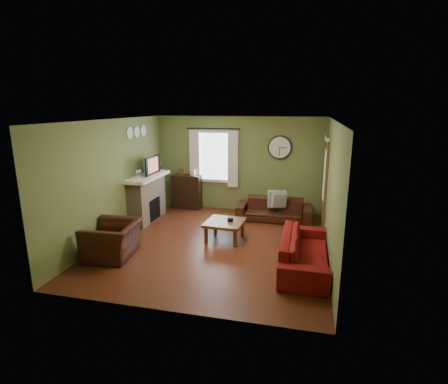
% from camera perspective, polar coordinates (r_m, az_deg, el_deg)
% --- Properties ---
extents(floor, '(4.60, 5.20, 0.00)m').
position_cam_1_polar(floor, '(7.56, -1.46, -8.42)').
color(floor, '#532313').
rests_on(floor, ground).
extents(ceiling, '(4.60, 5.20, 0.00)m').
position_cam_1_polar(ceiling, '(7.00, -1.59, 11.67)').
color(ceiling, white).
rests_on(ceiling, ground).
extents(wall_left, '(0.00, 5.20, 2.60)m').
position_cam_1_polar(wall_left, '(8.07, -17.53, 2.02)').
color(wall_left, olive).
rests_on(wall_left, ground).
extents(wall_right, '(0.00, 5.20, 2.60)m').
position_cam_1_polar(wall_right, '(6.95, 17.11, 0.20)').
color(wall_right, olive).
rests_on(wall_right, ground).
extents(wall_back, '(4.60, 0.00, 2.60)m').
position_cam_1_polar(wall_back, '(9.66, 2.47, 4.54)').
color(wall_back, olive).
rests_on(wall_back, ground).
extents(wall_front, '(4.60, 0.00, 2.60)m').
position_cam_1_polar(wall_front, '(4.80, -9.59, -5.45)').
color(wall_front, olive).
rests_on(wall_front, ground).
extents(fireplace, '(0.40, 1.40, 1.10)m').
position_cam_1_polar(fireplace, '(9.12, -12.44, -1.16)').
color(fireplace, '#9A8467').
rests_on(fireplace, floor).
extents(firebox, '(0.04, 0.60, 0.55)m').
position_cam_1_polar(firebox, '(9.11, -11.28, -2.76)').
color(firebox, black).
rests_on(firebox, fireplace).
extents(mantel, '(0.58, 1.60, 0.08)m').
position_cam_1_polar(mantel, '(8.98, -12.46, 2.46)').
color(mantel, white).
rests_on(mantel, fireplace).
extents(tv, '(0.08, 0.60, 0.35)m').
position_cam_1_polar(tv, '(9.06, -12.01, 3.97)').
color(tv, black).
rests_on(tv, mantel).
extents(tv_screen, '(0.02, 0.62, 0.36)m').
position_cam_1_polar(tv_screen, '(9.02, -11.57, 4.31)').
color(tv_screen, '#994C3F').
rests_on(tv_screen, mantel).
extents(medallion_left, '(0.28, 0.28, 0.03)m').
position_cam_1_polar(medallion_left, '(8.62, -15.14, 9.30)').
color(medallion_left, white).
rests_on(medallion_left, wall_left).
extents(medallion_mid, '(0.28, 0.28, 0.03)m').
position_cam_1_polar(medallion_mid, '(8.92, -14.07, 9.51)').
color(medallion_mid, white).
rests_on(medallion_mid, wall_left).
extents(medallion_right, '(0.28, 0.28, 0.03)m').
position_cam_1_polar(medallion_right, '(9.24, -13.07, 9.70)').
color(medallion_right, white).
rests_on(medallion_right, wall_left).
extents(window_pane, '(1.00, 0.02, 1.30)m').
position_cam_1_polar(window_pane, '(9.77, -1.59, 5.84)').
color(window_pane, silver).
rests_on(window_pane, wall_back).
extents(curtain_rod, '(0.03, 0.03, 1.50)m').
position_cam_1_polar(curtain_rod, '(9.59, -1.78, 10.32)').
color(curtain_rod, black).
rests_on(curtain_rod, wall_back).
extents(curtain_left, '(0.28, 0.04, 1.55)m').
position_cam_1_polar(curtain_left, '(9.83, -4.85, 5.56)').
color(curtain_left, white).
rests_on(curtain_left, wall_back).
extents(curtain_right, '(0.28, 0.04, 1.55)m').
position_cam_1_polar(curtain_right, '(9.55, 1.46, 5.35)').
color(curtain_right, white).
rests_on(curtain_right, wall_back).
extents(wall_clock, '(0.64, 0.06, 0.64)m').
position_cam_1_polar(wall_clock, '(9.39, 9.10, 7.19)').
color(wall_clock, white).
rests_on(wall_clock, wall_back).
extents(door, '(0.05, 0.90, 2.10)m').
position_cam_1_polar(door, '(8.81, 16.14, 1.42)').
color(door, brown).
rests_on(door, floor).
extents(bookshelf, '(0.81, 0.34, 0.96)m').
position_cam_1_polar(bookshelf, '(10.02, -6.07, 0.04)').
color(bookshelf, black).
rests_on(bookshelf, floor).
extents(book, '(0.20, 0.25, 0.02)m').
position_cam_1_polar(book, '(9.97, -5.47, 2.81)').
color(book, brown).
rests_on(book, bookshelf).
extents(sofa_brown, '(1.90, 0.74, 0.56)m').
position_cam_1_polar(sofa_brown, '(9.08, 8.17, -2.84)').
color(sofa_brown, black).
rests_on(sofa_brown, floor).
extents(pillow_left, '(0.47, 0.23, 0.45)m').
position_cam_1_polar(pillow_left, '(9.02, 8.60, -1.16)').
color(pillow_left, gray).
rests_on(pillow_left, sofa_brown).
extents(pillow_right, '(0.38, 0.25, 0.36)m').
position_cam_1_polar(pillow_right, '(8.94, 9.00, -1.31)').
color(pillow_right, gray).
rests_on(pillow_right, sofa_brown).
extents(sofa_red, '(0.83, 2.11, 0.62)m').
position_cam_1_polar(sofa_red, '(6.59, 13.00, -9.37)').
color(sofa_red, maroon).
rests_on(sofa_red, floor).
extents(armchair, '(1.03, 1.15, 0.68)m').
position_cam_1_polar(armchair, '(7.17, -17.68, -7.48)').
color(armchair, black).
rests_on(armchair, floor).
extents(coffee_table, '(0.85, 0.85, 0.43)m').
position_cam_1_polar(coffee_table, '(7.69, 0.12, -6.31)').
color(coffee_table, brown).
rests_on(coffee_table, floor).
extents(tissue_box, '(0.15, 0.15, 0.09)m').
position_cam_1_polar(tissue_box, '(7.63, 1.03, -5.01)').
color(tissue_box, black).
rests_on(tissue_box, coffee_table).
extents(wine_glass_a, '(0.08, 0.08, 0.22)m').
position_cam_1_polar(wine_glass_a, '(8.47, -13.95, 2.72)').
color(wine_glass_a, white).
rests_on(wine_glass_a, mantel).
extents(wine_glass_b, '(0.07, 0.07, 0.21)m').
position_cam_1_polar(wine_glass_b, '(8.58, -13.57, 2.86)').
color(wine_glass_b, white).
rests_on(wine_glass_b, mantel).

